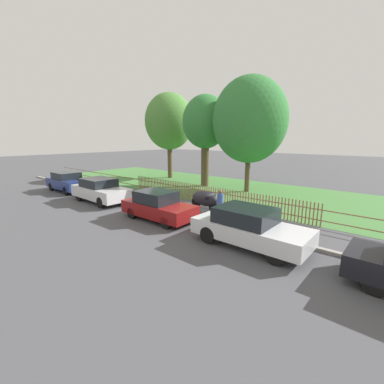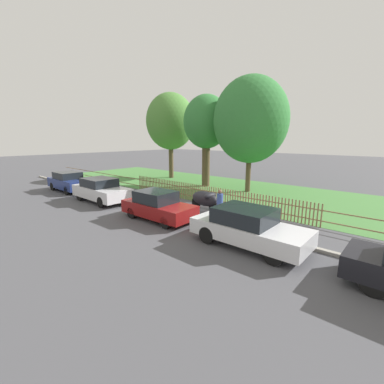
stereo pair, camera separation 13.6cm
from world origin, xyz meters
TOP-DOWN VIEW (x-y plane):
  - ground_plane at (0.00, 0.00)m, footprint 120.00×120.00m
  - kerb_stone at (0.00, 0.10)m, footprint 40.34×0.20m
  - grass_strip at (0.00, 7.76)m, footprint 40.34×9.85m
  - park_fence at (-0.00, 2.85)m, footprint 40.34×0.05m
  - parked_car_silver_hatchback at (-10.42, -1.03)m, footprint 4.03×1.74m
  - parked_car_black_saloon at (-5.43, -1.16)m, footprint 4.36×1.82m
  - parked_car_navy_estate at (0.13, -1.23)m, footprint 3.97×1.76m
  - parked_car_red_compact at (5.13, -1.14)m, footprint 4.36×1.88m
  - covered_motorcycle at (0.87, 1.65)m, footprint 1.97×0.96m
  - tree_nearest_kerb at (-9.41, 8.98)m, footprint 4.81×4.81m
  - tree_behind_motorcycle at (-3.79, 7.60)m, footprint 3.76×3.76m
  - tree_mid_park at (0.09, 7.86)m, footprint 5.40×5.40m
  - pedestrian_near_fence at (2.52, 0.74)m, footprint 0.40×0.40m

SIDE VIEW (x-z plane):
  - ground_plane at x=0.00m, z-range 0.00..0.00m
  - grass_strip at x=0.00m, z-range 0.00..0.01m
  - kerb_stone at x=0.00m, z-range 0.00..0.12m
  - park_fence at x=0.00m, z-range 0.00..1.13m
  - covered_motorcycle at x=0.87m, z-range 0.13..1.22m
  - parked_car_navy_estate at x=0.13m, z-range -0.01..1.43m
  - parked_car_red_compact at x=5.13m, z-range 0.01..1.47m
  - parked_car_silver_hatchback at x=-10.42m, z-range 0.01..1.48m
  - parked_car_black_saloon at x=-5.43m, z-range 0.01..1.52m
  - pedestrian_near_fence at x=2.52m, z-range 0.10..1.64m
  - tree_behind_motorcycle at x=-3.79m, z-range 1.49..8.98m
  - tree_mid_park at x=0.09m, z-range 1.09..9.50m
  - tree_nearest_kerb at x=-9.41m, z-range 1.41..9.82m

